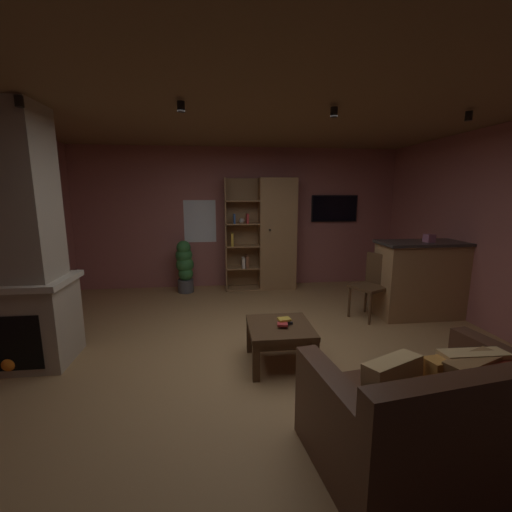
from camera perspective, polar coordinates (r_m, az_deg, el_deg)
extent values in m
cube|color=#A37A4C|center=(3.82, 0.73, -16.97)|extent=(6.03, 5.88, 0.02)
cube|color=#9E5B56|center=(6.36, -2.73, 6.49)|extent=(6.15, 0.06, 2.60)
cube|color=brown|center=(3.49, 0.85, 24.73)|extent=(6.03, 5.88, 0.02)
cube|color=white|center=(6.32, -9.60, 5.89)|extent=(0.59, 0.01, 0.78)
cube|color=tan|center=(4.28, -35.03, -9.54)|extent=(0.93, 0.64, 0.85)
cube|color=tan|center=(4.07, -36.99, 8.03)|extent=(0.79, 0.55, 1.75)
cube|color=beige|center=(4.16, -35.69, -3.61)|extent=(1.01, 0.72, 0.06)
cube|color=black|center=(4.07, -36.87, -11.80)|extent=(0.65, 0.08, 0.55)
sphere|color=orange|center=(4.14, -36.60, -14.63)|extent=(0.14, 0.14, 0.14)
cube|color=#997047|center=(6.19, 3.63, 3.76)|extent=(0.68, 0.38, 2.04)
cube|color=#997047|center=(6.29, -2.52, 3.88)|extent=(0.62, 0.02, 2.04)
cube|color=#997047|center=(6.09, -5.23, 3.63)|extent=(0.02, 0.38, 2.04)
sphere|color=black|center=(5.95, 2.39, 4.48)|extent=(0.04, 0.04, 0.04)
cube|color=#997047|center=(6.31, -2.32, -5.46)|extent=(0.62, 0.38, 0.02)
cube|color=#997047|center=(6.21, -2.35, -1.93)|extent=(0.62, 0.38, 0.02)
cube|color=#997047|center=(6.14, -2.38, 1.79)|extent=(0.62, 0.38, 0.02)
cube|color=#997047|center=(6.09, -2.41, 5.59)|extent=(0.62, 0.38, 0.02)
cube|color=#997047|center=(6.07, -2.44, 9.43)|extent=(0.62, 0.38, 0.02)
cube|color=#2D4C8C|center=(6.02, -3.75, 6.41)|extent=(0.03, 0.23, 0.17)
cube|color=gold|center=(6.05, -4.13, 2.85)|extent=(0.04, 0.23, 0.23)
cube|color=#B22D2D|center=(6.03, -1.51, 6.45)|extent=(0.04, 0.23, 0.17)
cube|color=beige|center=(6.14, -2.18, -1.13)|extent=(0.05, 0.23, 0.18)
cube|color=brown|center=(6.14, -1.56, -0.93)|extent=(0.05, 0.23, 0.22)
sphere|color=beige|center=(6.08, -2.45, 6.06)|extent=(0.10, 0.10, 0.10)
cube|color=#997047|center=(5.41, 27.41, -3.75)|extent=(1.42, 0.53, 1.06)
cube|color=#2D2826|center=(5.31, 27.92, 2.00)|extent=(1.48, 0.59, 0.04)
cube|color=#995972|center=(5.21, 27.59, 2.72)|extent=(0.13, 0.13, 0.11)
cube|color=#4C2D1E|center=(2.76, 27.07, -24.89)|extent=(1.62, 1.13, 0.42)
cube|color=#4C2D1E|center=(2.31, 34.95, -20.74)|extent=(1.51, 0.35, 0.42)
cube|color=#4C2D1E|center=(3.14, 37.09, -18.67)|extent=(0.28, 0.95, 0.67)
cube|color=#4C2D1E|center=(2.35, 13.35, -27.06)|extent=(0.28, 0.95, 0.67)
cube|color=tan|center=(2.35, 22.36, -20.65)|extent=(0.43, 0.31, 0.41)
cube|color=#AD3D2D|center=(2.69, 35.27, -18.45)|extent=(0.41, 0.32, 0.43)
cube|color=tan|center=(2.67, 33.04, -17.89)|extent=(0.43, 0.18, 0.44)
cube|color=#C67F33|center=(2.61, 31.54, -18.31)|extent=(0.49, 0.23, 0.39)
cube|color=olive|center=(2.59, 32.94, -18.58)|extent=(0.46, 0.29, 0.41)
cube|color=#4C331E|center=(3.52, 4.14, -12.13)|extent=(0.65, 0.68, 0.05)
cube|color=#4C331E|center=(3.55, 4.12, -13.10)|extent=(0.58, 0.61, 0.08)
cube|color=#4C331E|center=(3.30, 0.01, -17.80)|extent=(0.07, 0.07, 0.37)
cube|color=#4C331E|center=(3.41, 10.00, -17.01)|extent=(0.07, 0.07, 0.37)
cube|color=#4C331E|center=(3.84, -1.07, -13.54)|extent=(0.07, 0.07, 0.37)
cube|color=#4C331E|center=(3.93, 7.44, -13.04)|extent=(0.07, 0.07, 0.37)
cube|color=black|center=(3.55, 5.09, -11.30)|extent=(0.14, 0.13, 0.02)
cube|color=#B22D2D|center=(3.44, 4.58, -11.62)|extent=(0.12, 0.10, 0.02)
cube|color=gold|center=(3.52, 4.86, -10.76)|extent=(0.14, 0.12, 0.02)
cube|color=#4C331E|center=(4.98, 18.79, -5.07)|extent=(0.56, 0.56, 0.04)
cube|color=#4C331E|center=(5.07, 20.28, -2.09)|extent=(0.21, 0.38, 0.44)
cylinder|color=#4C331E|center=(5.02, 15.73, -7.51)|extent=(0.04, 0.04, 0.46)
cylinder|color=#4C331E|center=(4.81, 18.99, -8.52)|extent=(0.04, 0.04, 0.46)
cylinder|color=#4C331E|center=(5.29, 18.32, -6.73)|extent=(0.04, 0.04, 0.46)
cylinder|color=#4C331E|center=(5.09, 21.50, -7.63)|extent=(0.04, 0.04, 0.46)
cylinder|color=#4C4C51|center=(6.18, -11.96, -5.01)|extent=(0.28, 0.28, 0.23)
sphere|color=#2D6B33|center=(6.13, -11.97, -3.00)|extent=(0.26, 0.26, 0.26)
sphere|color=#2D6B33|center=(6.11, -12.10, -1.44)|extent=(0.32, 0.32, 0.32)
sphere|color=#2D6B33|center=(6.09, -12.27, 0.11)|extent=(0.30, 0.30, 0.30)
sphere|color=#2D6B33|center=(6.04, -12.33, 1.42)|extent=(0.25, 0.25, 0.25)
cube|color=black|center=(6.67, 13.28, 7.94)|extent=(0.90, 0.05, 0.51)
cube|color=black|center=(6.65, 13.36, 7.93)|extent=(0.86, 0.01, 0.47)
cylinder|color=black|center=(3.69, -35.55, 20.80)|extent=(0.07, 0.07, 0.09)
cylinder|color=black|center=(3.34, -12.76, 23.71)|extent=(0.07, 0.07, 0.09)
cylinder|color=black|center=(3.55, 13.24, 22.90)|extent=(0.07, 0.07, 0.09)
cylinder|color=black|center=(4.21, 32.69, 19.56)|extent=(0.07, 0.07, 0.09)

